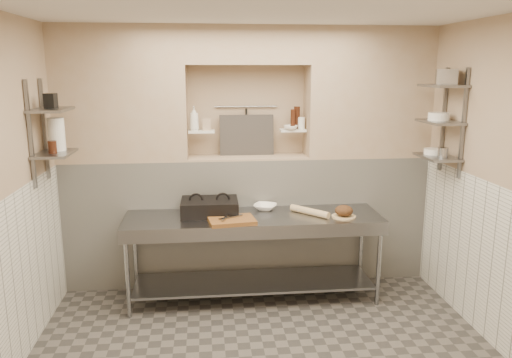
{
  "coord_description": "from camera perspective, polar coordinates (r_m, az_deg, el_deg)",
  "views": [
    {
      "loc": [
        -0.47,
        -3.64,
        2.37
      ],
      "look_at": [
        0.0,
        0.9,
        1.35
      ],
      "focal_mm": 35.0,
      "sensor_mm": 36.0,
      "label": 1
    }
  ],
  "objects": [
    {
      "name": "wall_back",
      "position": [
        5.74,
        -1.18,
        2.86
      ],
      "size": [
        4.0,
        0.1,
        2.8
      ],
      "primitive_type": "cube",
      "color": "#A08363",
      "rests_on": "ground"
    },
    {
      "name": "wall_front",
      "position": [
        1.96,
        9.11,
        -17.12
      ],
      "size": [
        4.0,
        0.1,
        2.8
      ],
      "primitive_type": "cube",
      "color": "#A08363",
      "rests_on": "ground"
    },
    {
      "name": "backwall_lower",
      "position": [
        5.66,
        -0.94,
        -4.57
      ],
      "size": [
        4.0,
        0.4,
        1.4
      ],
      "primitive_type": "cube",
      "color": "silver",
      "rests_on": "floor"
    },
    {
      "name": "alcove_sill",
      "position": [
        5.5,
        -0.96,
        2.52
      ],
      "size": [
        1.3,
        0.4,
        0.02
      ],
      "primitive_type": "cube",
      "color": "#A08363",
      "rests_on": "backwall_lower"
    },
    {
      "name": "backwall_pillar_left",
      "position": [
        5.47,
        -15.16,
        9.33
      ],
      "size": [
        1.35,
        0.4,
        1.4
      ],
      "primitive_type": "cube",
      "color": "#A08363",
      "rests_on": "backwall_lower"
    },
    {
      "name": "backwall_pillar_right",
      "position": [
        5.69,
        12.62,
        9.57
      ],
      "size": [
        1.35,
        0.4,
        1.4
      ],
      "primitive_type": "cube",
      "color": "#A08363",
      "rests_on": "backwall_lower"
    },
    {
      "name": "backwall_header",
      "position": [
        5.42,
        -1.01,
        15.02
      ],
      "size": [
        1.3,
        0.4,
        0.4
      ],
      "primitive_type": "cube",
      "color": "#A08363",
      "rests_on": "backwall_lower"
    },
    {
      "name": "wainscot_left",
      "position": [
        4.28,
        -26.79,
        -11.77
      ],
      "size": [
        0.02,
        3.9,
        1.4
      ],
      "primitive_type": "cube",
      "color": "silver",
      "rests_on": "floor"
    },
    {
      "name": "wainscot_right",
      "position": [
        4.7,
        26.52,
        -9.61
      ],
      "size": [
        0.02,
        3.9,
        1.4
      ],
      "primitive_type": "cube",
      "color": "silver",
      "rests_on": "floor"
    },
    {
      "name": "alcove_shelf_left",
      "position": [
        5.43,
        -6.26,
        5.43
      ],
      "size": [
        0.28,
        0.16,
        0.02
      ],
      "primitive_type": "cube",
      "color": "white",
      "rests_on": "backwall_lower"
    },
    {
      "name": "alcove_shelf_right",
      "position": [
        5.52,
        4.23,
        5.58
      ],
      "size": [
        0.28,
        0.16,
        0.02
      ],
      "primitive_type": "cube",
      "color": "white",
      "rests_on": "backwall_lower"
    },
    {
      "name": "utensil_rail",
      "position": [
        5.6,
        -1.14,
        8.28
      ],
      "size": [
        0.7,
        0.02,
        0.02
      ],
      "primitive_type": "cylinder",
      "rotation": [
        0.0,
        1.57,
        0.0
      ],
      "color": "gray",
      "rests_on": "wall_back"
    },
    {
      "name": "hanging_steel",
      "position": [
        5.59,
        -1.11,
        6.53
      ],
      "size": [
        0.02,
        0.02,
        0.3
      ],
      "primitive_type": "cylinder",
      "color": "black",
      "rests_on": "utensil_rail"
    },
    {
      "name": "splash_panel",
      "position": [
        5.56,
        -1.06,
        5.04
      ],
      "size": [
        0.6,
        0.08,
        0.45
      ],
      "primitive_type": "cube",
      "rotation": [
        -0.14,
        0.0,
        0.0
      ],
      "color": "#383330",
      "rests_on": "alcove_sill"
    },
    {
      "name": "shelf_rail_left_a",
      "position": [
        5.15,
        -23.02,
        5.24
      ],
      "size": [
        0.03,
        0.03,
        0.95
      ],
      "primitive_type": "cube",
      "color": "slate",
      "rests_on": "wall_left"
    },
    {
      "name": "shelf_rail_left_b",
      "position": [
        4.77,
        -24.39,
        4.62
      ],
      "size": [
        0.03,
        0.03,
        0.95
      ],
      "primitive_type": "cube",
      "color": "slate",
      "rests_on": "wall_left"
    },
    {
      "name": "wall_shelf_left_lower",
      "position": [
        4.95,
        -21.98,
        2.72
      ],
      "size": [
        0.3,
        0.5,
        0.02
      ],
      "primitive_type": "cube",
      "color": "slate",
      "rests_on": "wall_left"
    },
    {
      "name": "wall_shelf_left_upper",
      "position": [
        4.9,
        -22.37,
        7.33
      ],
      "size": [
        0.3,
        0.5,
        0.03
      ],
      "primitive_type": "cube",
      "color": "slate",
      "rests_on": "wall_left"
    },
    {
      "name": "shelf_rail_right_a",
      "position": [
        5.49,
        20.64,
        6.36
      ],
      "size": [
        0.03,
        0.03,
        1.05
      ],
      "primitive_type": "cube",
      "color": "slate",
      "rests_on": "wall_right"
    },
    {
      "name": "shelf_rail_right_b",
      "position": [
        5.14,
        22.61,
        5.83
      ],
      "size": [
        0.03,
        0.03,
        1.05
      ],
      "primitive_type": "cube",
      "color": "slate",
      "rests_on": "wall_right"
    },
    {
      "name": "wall_shelf_right_lower",
      "position": [
        5.3,
        19.99,
        2.38
      ],
      "size": [
        0.3,
        0.5,
        0.02
      ],
      "primitive_type": "cube",
      "color": "slate",
      "rests_on": "wall_right"
    },
    {
      "name": "wall_shelf_right_mid",
      "position": [
        5.25,
        20.28,
        6.14
      ],
      "size": [
        0.3,
        0.5,
        0.02
      ],
      "primitive_type": "cube",
      "color": "slate",
      "rests_on": "wall_right"
    },
    {
      "name": "wall_shelf_right_upper",
      "position": [
        5.23,
        20.57,
        9.94
      ],
      "size": [
        0.3,
        0.5,
        0.03
      ],
      "primitive_type": "cube",
      "color": "slate",
      "rests_on": "wall_right"
    },
    {
      "name": "prep_table",
      "position": [
        5.14,
        -0.28,
        -7.03
      ],
      "size": [
        2.6,
        0.7,
        0.9
      ],
      "color": "gray",
      "rests_on": "floor"
    },
    {
      "name": "panini_press",
      "position": [
        5.12,
        -5.32,
        -3.22
      ],
      "size": [
        0.58,
        0.43,
        0.16
      ],
      "rotation": [
        0.0,
        0.0,
        -0.01
      ],
      "color": "black",
      "rests_on": "prep_table"
    },
    {
      "name": "cutting_board",
      "position": [
        4.86,
        -2.79,
        -4.76
      ],
      "size": [
        0.48,
        0.37,
        0.04
      ],
      "primitive_type": "cube",
      "rotation": [
        0.0,
        0.0,
        0.14
      ],
      "color": "brown",
      "rests_on": "prep_table"
    },
    {
      "name": "knife_blade",
      "position": [
        4.88,
        -2.89,
        -4.34
      ],
      "size": [
        0.25,
        0.16,
        0.01
      ],
      "primitive_type": "cube",
      "rotation": [
        0.0,
        0.0,
        0.52
      ],
      "color": "gray",
      "rests_on": "cutting_board"
    },
    {
      "name": "tongs",
      "position": [
        4.86,
        -3.47,
        -4.33
      ],
      "size": [
        0.1,
        0.24,
        0.02
      ],
      "primitive_type": "cylinder",
      "rotation": [
        1.57,
        0.0,
        -0.32
      ],
      "color": "gray",
      "rests_on": "cutting_board"
    },
    {
      "name": "mixing_bowl",
      "position": [
        5.29,
        1.06,
        -3.21
      ],
      "size": [
        0.31,
        0.31,
        0.06
      ],
      "primitive_type": "imported",
      "rotation": [
        0.0,
        0.0,
        -0.39
      ],
      "color": "white",
      "rests_on": "prep_table"
    },
    {
      "name": "rolling_pin",
      "position": [
        5.14,
        6.15,
        -3.7
      ],
      "size": [
        0.36,
        0.38,
        0.07
      ],
      "primitive_type": "cylinder",
      "rotation": [
        1.57,
        0.0,
        0.74
      ],
      "color": "tan",
      "rests_on": "prep_table"
    },
    {
      "name": "bread_board",
      "position": [
        5.11,
        9.99,
        -4.24
      ],
      "size": [
        0.24,
        0.24,
        0.01
      ],
      "primitive_type": "cylinder",
      "color": "tan",
      "rests_on": "prep_table"
    },
    {
      "name": "bread_loaf",
      "position": [
        5.09,
        10.02,
        -3.57
      ],
      "size": [
        0.18,
        0.18,
        0.11
      ],
      "primitive_type": "ellipsoid",
      "color": "#4C2D19",
      "rests_on": "bread_board"
    },
    {
      "name": "bottle_soap",
      "position": [
        5.4,
        -7.09,
        6.89
      ],
      "size": [
        0.1,
        0.1,
        0.26
      ],
      "primitive_type": "imported",
      "rotation": [
        0.0,
        0.0,
        -0.03
      ],
      "color": "white",
      "rests_on": "alcove_shelf_left"
    },
    {
      "name": "jar_alcove",
      "position": [
        5.42,
        -5.67,
        6.24
      ],
      "size": [
        0.09,
        0.09,
        0.13
      ],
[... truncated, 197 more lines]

